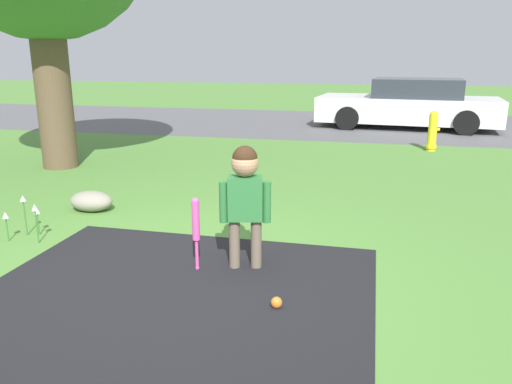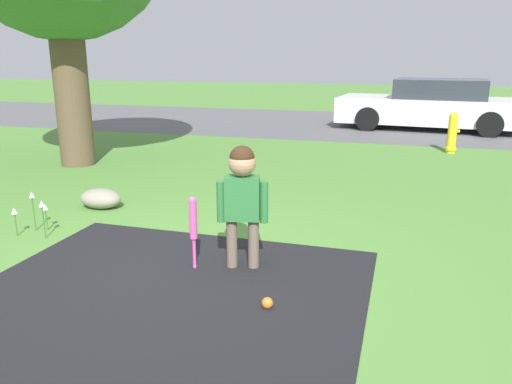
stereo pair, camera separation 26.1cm
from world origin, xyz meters
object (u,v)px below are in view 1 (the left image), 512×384
child (245,190)px  fire_hydrant (433,131)px  parked_car (409,105)px  sports_ball (276,302)px  baseball_bat (196,224)px

child → fire_hydrant: 6.54m
child → parked_car: size_ratio=0.23×
child → sports_ball: child is taller
sports_ball → parked_car: (1.47, 10.11, 0.54)m
fire_hydrant → parked_car: bearing=94.5°
fire_hydrant → parked_car: 3.30m
child → fire_hydrant: (2.13, 6.17, -0.32)m
baseball_bat → parked_car: size_ratio=0.14×
sports_ball → baseball_bat: bearing=147.3°
baseball_bat → sports_ball: 1.01m
sports_ball → parked_car: 10.23m
baseball_bat → sports_ball: baseball_bat is taller
baseball_bat → sports_ball: bearing=-32.7°
child → baseball_bat: size_ratio=1.67×
baseball_bat → parked_car: (2.26, 9.60, 0.17)m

